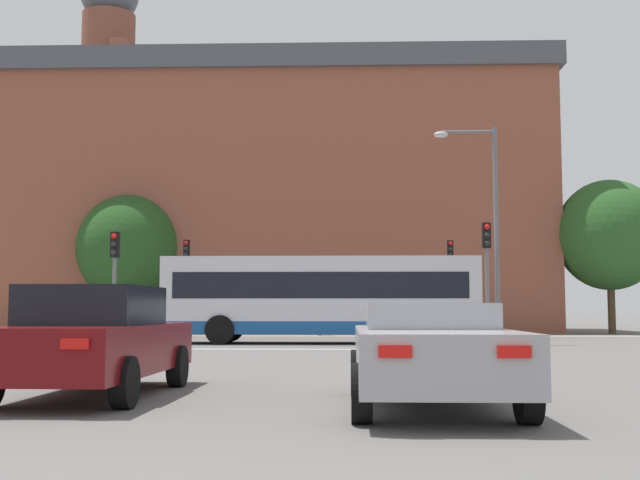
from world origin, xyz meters
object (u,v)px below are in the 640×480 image
(car_roadster_right, at_px, (431,353))
(pedestrian_walking_east, at_px, (386,315))
(car_saloon_left, at_px, (94,340))
(bus_crossing_lead, at_px, (321,297))
(street_lamp_junction, at_px, (485,211))
(traffic_light_near_left, at_px, (114,269))
(traffic_light_far_right, at_px, (451,272))
(traffic_light_far_left, at_px, (186,271))
(pedestrian_waiting, at_px, (320,311))
(traffic_light_near_right, at_px, (487,263))

(car_roadster_right, height_order, pedestrian_walking_east, pedestrian_walking_east)
(car_saloon_left, bearing_deg, bus_crossing_lead, 82.52)
(bus_crossing_lead, xyz_separation_m, street_lamp_junction, (5.74, -0.63, 2.98))
(car_saloon_left, xyz_separation_m, traffic_light_near_left, (-3.69, 13.59, 1.68))
(traffic_light_far_right, bearing_deg, traffic_light_far_left, -176.60)
(car_roadster_right, relative_size, traffic_light_near_left, 1.24)
(bus_crossing_lead, xyz_separation_m, traffic_light_near_left, (-6.33, -3.68, 0.84))
(pedestrian_waiting, bearing_deg, street_lamp_junction, -145.86)
(traffic_light_near_left, height_order, street_lamp_junction, street_lamp_junction)
(traffic_light_far_right, height_order, traffic_light_near_left, traffic_light_far_right)
(bus_crossing_lead, distance_m, pedestrian_walking_east, 7.81)
(car_roadster_right, bearing_deg, pedestrian_waiting, 95.06)
(traffic_light_far_left, bearing_deg, bus_crossing_lead, -46.98)
(traffic_light_far_right, height_order, pedestrian_walking_east, traffic_light_far_right)
(bus_crossing_lead, height_order, traffic_light_far_right, traffic_light_far_right)
(pedestrian_waiting, bearing_deg, car_roadster_right, -175.88)
(traffic_light_near_left, height_order, pedestrian_walking_east, traffic_light_near_left)
(traffic_light_far_right, distance_m, pedestrian_walking_east, 3.45)
(street_lamp_junction, distance_m, pedestrian_waiting, 11.15)
(traffic_light_far_right, xyz_separation_m, pedestrian_waiting, (-5.84, 0.80, -1.75))
(car_saloon_left, relative_size, street_lamp_junction, 0.61)
(car_saloon_left, height_order, traffic_light_near_right, traffic_light_near_right)
(traffic_light_far_right, xyz_separation_m, traffic_light_near_right, (-0.20, -10.28, -0.20))
(traffic_light_far_left, xyz_separation_m, pedestrian_waiting, (5.82, 1.50, -1.75))
(traffic_light_far_right, bearing_deg, traffic_light_near_right, -91.11)
(car_roadster_right, relative_size, pedestrian_waiting, 2.41)
(car_saloon_left, relative_size, pedestrian_walking_east, 2.85)
(traffic_light_near_right, xyz_separation_m, traffic_light_far_left, (-11.46, 9.59, 0.19))
(traffic_light_far_left, bearing_deg, traffic_light_near_right, -39.91)
(traffic_light_far_right, xyz_separation_m, pedestrian_walking_east, (-2.87, 0.05, -1.92))
(bus_crossing_lead, relative_size, pedestrian_walking_east, 6.81)
(car_saloon_left, bearing_deg, car_roadster_right, -13.22)
(car_roadster_right, distance_m, pedestrian_walking_east, 25.76)
(traffic_light_near_right, distance_m, pedestrian_waiting, 12.53)
(traffic_light_far_left, relative_size, street_lamp_junction, 0.56)
(pedestrian_walking_east, bearing_deg, pedestrian_waiting, 138.52)
(traffic_light_near_right, bearing_deg, traffic_light_far_right, 88.89)
(car_saloon_left, distance_m, pedestrian_walking_east, 25.15)
(bus_crossing_lead, distance_m, street_lamp_junction, 6.49)
(car_roadster_right, distance_m, traffic_light_near_right, 15.92)
(traffic_light_far_right, height_order, street_lamp_junction, street_lamp_junction)
(car_saloon_left, xyz_separation_m, traffic_light_near_right, (7.98, 14.25, 1.88))
(car_roadster_right, height_order, traffic_light_far_right, traffic_light_far_right)
(bus_crossing_lead, relative_size, traffic_light_far_left, 2.59)
(street_lamp_junction, bearing_deg, traffic_light_near_right, -99.51)
(traffic_light_near_right, bearing_deg, pedestrian_walking_east, 104.50)
(traffic_light_near_left, xyz_separation_m, pedestrian_waiting, (6.03, 11.74, -1.36))
(car_roadster_right, height_order, bus_crossing_lead, bus_crossing_lead)
(car_roadster_right, xyz_separation_m, street_lamp_junction, (3.83, 17.81, 3.92))
(car_roadster_right, relative_size, bus_crossing_lead, 0.41)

